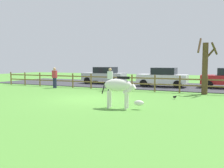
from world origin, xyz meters
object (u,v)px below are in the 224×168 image
at_px(crow_on_grass, 175,97).
at_px(parked_car_white, 163,77).
at_px(zebra, 120,87).
at_px(visitor_left_of_tree, 55,77).
at_px(visitor_right_of_tree, 110,78).
at_px(parked_car_silver, 104,75).
at_px(bare_tree, 205,66).

bearing_deg(crow_on_grass, parked_car_white, 108.35).
height_order(zebra, visitor_left_of_tree, visitor_left_of_tree).
height_order(crow_on_grass, visitor_left_of_tree, visitor_left_of_tree).
bearing_deg(crow_on_grass, visitor_right_of_tree, 154.86).
relative_size(crow_on_grass, visitor_right_of_tree, 0.13).
height_order(parked_car_silver, visitor_left_of_tree, visitor_left_of_tree).
relative_size(bare_tree, visitor_right_of_tree, 2.19).
distance_m(bare_tree, zebra, 7.42).
distance_m(crow_on_grass, visitor_right_of_tree, 5.61).
xyz_separation_m(crow_on_grass, visitor_right_of_tree, (-5.03, 2.36, 0.78)).
bearing_deg(visitor_right_of_tree, visitor_left_of_tree, -176.85).
height_order(zebra, crow_on_grass, zebra).
bearing_deg(visitor_left_of_tree, parked_car_white, 29.28).
bearing_deg(parked_car_silver, bare_tree, -24.70).
relative_size(crow_on_grass, visitor_left_of_tree, 0.13).
bearing_deg(zebra, parked_car_white, 92.27).
distance_m(bare_tree, parked_car_silver, 10.15).
xyz_separation_m(zebra, parked_car_silver, (-6.12, 10.93, -0.08)).
xyz_separation_m(crow_on_grass, visitor_left_of_tree, (-9.76, 2.10, 0.78)).
relative_size(parked_car_silver, visitor_left_of_tree, 2.46).
relative_size(parked_car_silver, visitor_right_of_tree, 2.46).
bearing_deg(parked_car_silver, zebra, -60.74).
relative_size(parked_car_white, visitor_right_of_tree, 2.45).
relative_size(bare_tree, visitor_left_of_tree, 2.19).
relative_size(bare_tree, zebra, 1.86).
xyz_separation_m(zebra, visitor_left_of_tree, (-8.05, 5.91, -0.02)).
distance_m(bare_tree, crow_on_grass, 3.59).
height_order(crow_on_grass, visitor_right_of_tree, visitor_right_of_tree).
distance_m(zebra, crow_on_grass, 4.25).
bearing_deg(zebra, parked_car_silver, 119.26).
xyz_separation_m(visitor_left_of_tree, visitor_right_of_tree, (4.73, 0.26, 0.00)).
height_order(parked_car_white, visitor_right_of_tree, visitor_right_of_tree).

